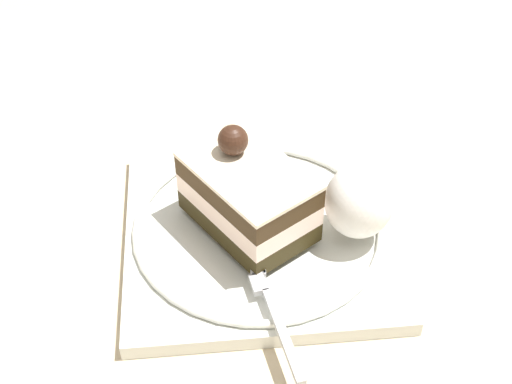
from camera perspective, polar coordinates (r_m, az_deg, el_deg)
ground_plane at (r=0.53m, az=0.14°, el=-3.88°), size 2.40×2.40×0.00m
dessert_plate at (r=0.53m, az=0.00°, el=-3.16°), size 0.22×0.22×0.02m
cake_slice at (r=0.51m, az=-0.74°, el=0.16°), size 0.11×0.11×0.07m
whipped_cream_dollop at (r=0.50m, az=8.32°, el=-0.76°), size 0.05×0.05×0.06m
fork at (r=0.47m, az=1.14°, el=-8.96°), size 0.12×0.04×0.00m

